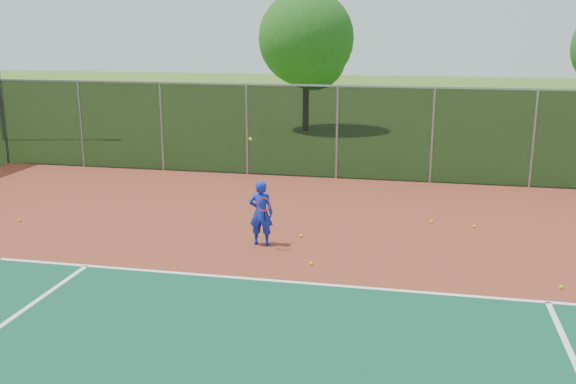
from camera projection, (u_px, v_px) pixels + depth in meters
name	position (u px, v px, depth m)	size (l,w,h in m)	color
ground	(436.00, 379.00, 9.01)	(120.00, 120.00, 0.00)	#39621C
court_apron	(434.00, 317.00, 10.91)	(30.00, 20.00, 0.02)	brown
fence_back	(432.00, 135.00, 20.01)	(30.00, 0.06, 3.03)	black
tennis_player	(261.00, 213.00, 14.37)	(0.59, 0.60, 2.43)	#1327BA
practice_ball_0	(561.00, 287.00, 12.07)	(0.07, 0.07, 0.07)	#D2E81B
practice_ball_2	(19.00, 220.00, 16.28)	(0.07, 0.07, 0.07)	#D2E81B
practice_ball_3	(431.00, 222.00, 16.15)	(0.07, 0.07, 0.07)	#D2E81B
practice_ball_4	(311.00, 263.00, 13.29)	(0.07, 0.07, 0.07)	#D2E81B
practice_ball_5	(301.00, 236.00, 15.04)	(0.07, 0.07, 0.07)	#D2E81B
practice_ball_6	(474.00, 226.00, 15.79)	(0.07, 0.07, 0.07)	#D2E81B
tree_back_left	(308.00, 43.00, 29.85)	(4.47, 4.47, 6.56)	#322312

